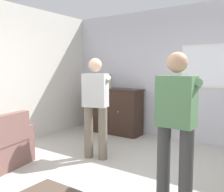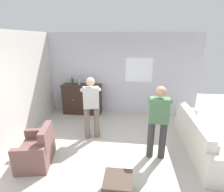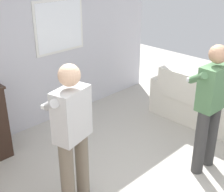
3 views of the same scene
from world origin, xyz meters
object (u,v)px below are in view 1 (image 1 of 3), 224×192
object	(u,v)px
person_standing_right	(176,121)
bottle_liquor_amber	(111,83)
person_standing_left	(96,103)
sideboard_cabinet	(114,111)
armchair	(1,149)
bottle_wine_green	(104,83)

from	to	relation	value
person_standing_right	bottle_liquor_amber	bearing A→B (deg)	137.53
bottle_liquor_amber	person_standing_left	size ratio (longest dim) A/B	0.19
sideboard_cabinet	person_standing_right	xyz separation A→B (m)	(2.32, -2.23, 0.41)
armchair	person_standing_left	size ratio (longest dim) A/B	0.59
person_standing_right	armchair	bearing A→B (deg)	-169.37
bottle_wine_green	person_standing_right	distance (m)	3.51
sideboard_cabinet	bottle_liquor_amber	bearing A→B (deg)	-142.12
sideboard_cabinet	bottle_wine_green	world-z (taller)	bottle_wine_green
bottle_liquor_amber	sideboard_cabinet	bearing A→B (deg)	37.88
armchair	bottle_liquor_amber	distance (m)	2.82
armchair	person_standing_right	bearing A→B (deg)	10.63
bottle_liquor_amber	person_standing_left	world-z (taller)	person_standing_left
armchair	bottle_liquor_amber	world-z (taller)	bottle_liquor_amber
armchair	bottle_liquor_amber	xyz separation A→B (m)	(0.20, 2.67, 0.90)
armchair	person_standing_right	world-z (taller)	person_standing_right
armchair	bottle_wine_green	bearing A→B (deg)	91.60
person_standing_right	bottle_wine_green	bearing A→B (deg)	139.35
person_standing_right	person_standing_left	bearing A→B (deg)	157.96
sideboard_cabinet	person_standing_right	world-z (taller)	person_standing_right
bottle_wine_green	armchair	bearing A→B (deg)	-88.40
armchair	sideboard_cabinet	distance (m)	2.74
sideboard_cabinet	bottle_wine_green	bearing A→B (deg)	171.34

